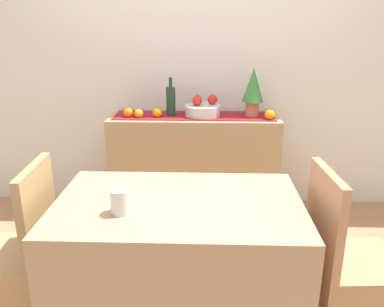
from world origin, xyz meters
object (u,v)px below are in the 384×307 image
object	(u,v)px
sideboard_console	(194,165)
dining_table	(179,270)
chair_by_corner	(349,291)
coffee_cup	(120,201)
wine_bottle	(171,101)
fruit_bowl	(203,110)
potted_plant	(253,89)
chair_near_window	(15,284)

from	to	relation	value
sideboard_console	dining_table	bearing A→B (deg)	-91.31
dining_table	chair_by_corner	size ratio (longest dim) A/B	1.27
dining_table	coffee_cup	world-z (taller)	coffee_cup
wine_bottle	chair_by_corner	bearing A→B (deg)	-54.21
wine_bottle	coffee_cup	distance (m)	1.50
sideboard_console	coffee_cup	size ratio (longest dim) A/B	12.00
wine_bottle	sideboard_console	bearing A→B (deg)	0.00
wine_bottle	fruit_bowl	bearing A→B (deg)	0.00
potted_plant	fruit_bowl	bearing A→B (deg)	-180.00
sideboard_console	chair_near_window	bearing A→B (deg)	-122.45
wine_bottle	chair_by_corner	world-z (taller)	wine_bottle
fruit_bowl	chair_by_corner	xyz separation A→B (m)	(0.74, -1.37, -0.60)
wine_bottle	chair_near_window	distance (m)	1.67
wine_bottle	potted_plant	size ratio (longest dim) A/B	0.80
sideboard_console	potted_plant	world-z (taller)	potted_plant
dining_table	chair_near_window	world-z (taller)	chair_near_window
sideboard_console	wine_bottle	bearing A→B (deg)	-180.00
potted_plant	coffee_cup	bearing A→B (deg)	-115.85
potted_plant	chair_near_window	size ratio (longest dim) A/B	0.41
potted_plant	coffee_cup	size ratio (longest dim) A/B	3.38
dining_table	coffee_cup	size ratio (longest dim) A/B	10.43
sideboard_console	dining_table	world-z (taller)	sideboard_console
chair_by_corner	potted_plant	bearing A→B (deg)	104.65
coffee_cup	chair_near_window	bearing A→B (deg)	168.26
chair_near_window	coffee_cup	bearing A→B (deg)	-11.74
coffee_cup	potted_plant	bearing A→B (deg)	64.15
dining_table	chair_by_corner	xyz separation A→B (m)	(0.84, -0.00, -0.10)
wine_bottle	dining_table	bearing A→B (deg)	-83.78
fruit_bowl	potted_plant	world-z (taller)	potted_plant
fruit_bowl	dining_table	size ratio (longest dim) A/B	0.24
potted_plant	chair_by_corner	size ratio (longest dim) A/B	0.41
fruit_bowl	chair_near_window	size ratio (longest dim) A/B	0.31
wine_bottle	coffee_cup	size ratio (longest dim) A/B	2.72
coffee_cup	chair_near_window	world-z (taller)	chair_near_window
fruit_bowl	sideboard_console	bearing A→B (deg)	180.00
chair_by_corner	fruit_bowl	bearing A→B (deg)	118.42
sideboard_console	coffee_cup	distance (m)	1.56
fruit_bowl	wine_bottle	distance (m)	0.26
fruit_bowl	potted_plant	distance (m)	0.42
wine_bottle	coffee_cup	bearing A→B (deg)	-93.58
coffee_cup	chair_by_corner	size ratio (longest dim) A/B	0.12
dining_table	chair_near_window	xyz separation A→B (m)	(-0.84, 0.00, -0.10)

